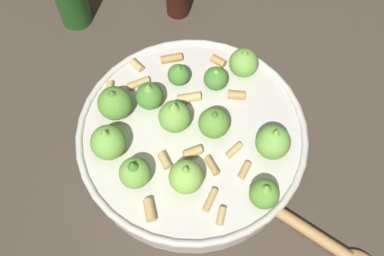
% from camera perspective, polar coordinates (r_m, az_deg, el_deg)
% --- Properties ---
extents(ground_plane, '(2.40, 2.40, 0.00)m').
position_cam_1_polar(ground_plane, '(0.67, -0.00, -2.50)').
color(ground_plane, '#42382D').
extents(cooking_pan, '(0.32, 0.32, 0.11)m').
position_cam_1_polar(cooking_pan, '(0.64, -0.14, -1.08)').
color(cooking_pan, beige).
rests_on(cooking_pan, ground).
extents(wooden_spoon, '(0.23, 0.14, 0.02)m').
position_cam_1_polar(wooden_spoon, '(0.64, 14.10, -12.25)').
color(wooden_spoon, '#B2844C').
rests_on(wooden_spoon, ground).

